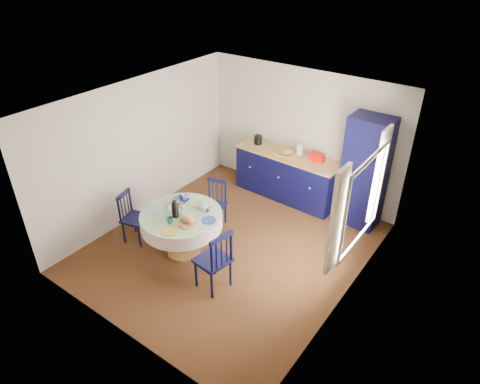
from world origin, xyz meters
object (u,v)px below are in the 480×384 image
object	(u,v)px
mug_a	(169,207)
mug_d	(185,197)
pantry_cabinet	(365,173)
dining_table	(182,221)
chair_right	(215,260)
chair_far	(215,204)
cobalt_bowl	(180,201)
chair_left	(133,217)
kitchen_counter	(287,175)
mug_c	(207,209)
mug_b	(170,221)

from	to	relation	value
mug_a	mug_d	size ratio (longest dim) A/B	1.22
mug_d	pantry_cabinet	bearing A→B (deg)	45.73
dining_table	chair_right	distance (m)	0.96
chair_far	chair_right	size ratio (longest dim) A/B	0.85
chair_right	cobalt_bowl	xyz separation A→B (m)	(-1.14, 0.54, 0.29)
dining_table	chair_far	bearing A→B (deg)	96.97
chair_left	cobalt_bowl	bearing A→B (deg)	-73.54
cobalt_bowl	dining_table	bearing A→B (deg)	-45.14
chair_right	cobalt_bowl	world-z (taller)	chair_right
mug_d	kitchen_counter	bearing A→B (deg)	73.76
chair_far	mug_d	distance (m)	0.73
pantry_cabinet	cobalt_bowl	xyz separation A→B (m)	(-2.15, -2.30, -0.20)
pantry_cabinet	chair_far	distance (m)	2.64
cobalt_bowl	mug_c	bearing A→B (deg)	6.71
chair_left	mug_d	world-z (taller)	chair_left
pantry_cabinet	mug_d	distance (m)	3.07
mug_a	mug_c	bearing A→B (deg)	30.90
pantry_cabinet	mug_d	world-z (taller)	pantry_cabinet
chair_right	mug_d	world-z (taller)	chair_right
kitchen_counter	cobalt_bowl	xyz separation A→B (m)	(-0.65, -2.30, 0.33)
chair_far	mug_a	bearing A→B (deg)	-112.79
dining_table	mug_d	xyz separation A→B (m)	(-0.23, 0.35, 0.17)
mug_b	mug_c	world-z (taller)	mug_b
pantry_cabinet	mug_c	bearing A→B (deg)	-125.23
kitchen_counter	chair_right	world-z (taller)	kitchen_counter
pantry_cabinet	chair_far	bearing A→B (deg)	-140.89
chair_left	mug_c	world-z (taller)	chair_left
chair_far	mug_c	bearing A→B (deg)	-74.39
chair_left	dining_table	bearing A→B (deg)	-93.18
chair_right	mug_d	bearing A→B (deg)	-111.09
chair_left	kitchen_counter	bearing A→B (deg)	-41.16
kitchen_counter	pantry_cabinet	size ratio (longest dim) A/B	1.05
pantry_cabinet	mug_d	bearing A→B (deg)	-133.29
cobalt_bowl	chair_left	bearing A→B (deg)	-148.81
kitchen_counter	chair_left	bearing A→B (deg)	-114.81
chair_right	mug_a	bearing A→B (deg)	-95.36
chair_left	chair_far	distance (m)	1.41
chair_left	chair_right	xyz separation A→B (m)	(1.85, -0.11, 0.06)
chair_left	mug_a	world-z (taller)	chair_left
kitchen_counter	dining_table	size ratio (longest dim) A/B	1.65
chair_right	mug_b	size ratio (longest dim) A/B	9.82
kitchen_counter	chair_left	world-z (taller)	kitchen_counter
pantry_cabinet	mug_b	size ratio (longest dim) A/B	19.40
kitchen_counter	pantry_cabinet	bearing A→B (deg)	1.69
pantry_cabinet	chair_far	xyz separation A→B (m)	(-2.03, -1.59, -0.57)
cobalt_bowl	mug_b	bearing A→B (deg)	-62.83
mug_b	pantry_cabinet	bearing A→B (deg)	56.22
chair_left	mug_a	xyz separation A→B (m)	(0.70, 0.18, 0.38)
kitchen_counter	pantry_cabinet	distance (m)	1.59
cobalt_bowl	mug_a	bearing A→B (deg)	-92.38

